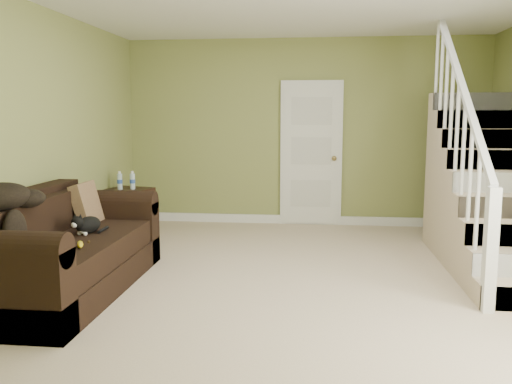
% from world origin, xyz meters
% --- Properties ---
extents(floor, '(5.00, 5.50, 0.01)m').
position_xyz_m(floor, '(0.00, 0.00, 0.00)').
color(floor, tan).
rests_on(floor, ground).
extents(wall_back, '(5.00, 0.04, 2.60)m').
position_xyz_m(wall_back, '(0.00, 2.75, 1.30)').
color(wall_back, olive).
rests_on(wall_back, floor).
extents(wall_front, '(5.00, 0.04, 2.60)m').
position_xyz_m(wall_front, '(0.00, -2.75, 1.30)').
color(wall_front, olive).
rests_on(wall_front, floor).
extents(wall_left, '(0.04, 5.50, 2.60)m').
position_xyz_m(wall_left, '(-2.50, 0.00, 1.30)').
color(wall_left, olive).
rests_on(wall_left, floor).
extents(baseboard_back, '(5.00, 0.04, 0.12)m').
position_xyz_m(baseboard_back, '(0.00, 2.72, 0.06)').
color(baseboard_back, white).
rests_on(baseboard_back, floor).
extents(baseboard_left, '(0.04, 5.50, 0.12)m').
position_xyz_m(baseboard_left, '(-2.47, 0.00, 0.06)').
color(baseboard_left, white).
rests_on(baseboard_left, floor).
extents(door, '(0.86, 0.12, 2.02)m').
position_xyz_m(door, '(0.10, 2.71, 1.01)').
color(door, white).
rests_on(door, floor).
extents(staircase, '(1.00, 2.51, 2.82)m').
position_xyz_m(staircase, '(1.99, 0.97, 0.64)').
color(staircase, tan).
rests_on(staircase, floor).
extents(sofa, '(0.98, 2.26, 0.89)m').
position_xyz_m(sofa, '(-2.02, -0.52, 0.34)').
color(sofa, black).
rests_on(sofa, floor).
extents(side_table, '(0.62, 0.62, 0.84)m').
position_xyz_m(side_table, '(-2.22, 1.71, 0.31)').
color(side_table, black).
rests_on(side_table, floor).
extents(cat, '(0.23, 0.43, 0.21)m').
position_xyz_m(cat, '(-1.86, -0.33, 0.56)').
color(cat, black).
rests_on(cat, sofa).
extents(banana, '(0.12, 0.18, 0.05)m').
position_xyz_m(banana, '(-1.71, -0.83, 0.51)').
color(banana, gold).
rests_on(banana, sofa).
extents(throw_pillow, '(0.22, 0.43, 0.43)m').
position_xyz_m(throw_pillow, '(-2.07, 0.13, 0.68)').
color(throw_pillow, '#523420').
rests_on(throw_pillow, sofa).
extents(throw_blanket, '(0.52, 0.60, 0.21)m').
position_xyz_m(throw_blanket, '(-2.23, -1.05, 0.92)').
color(throw_blanket, black).
rests_on(throw_blanket, sofa).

